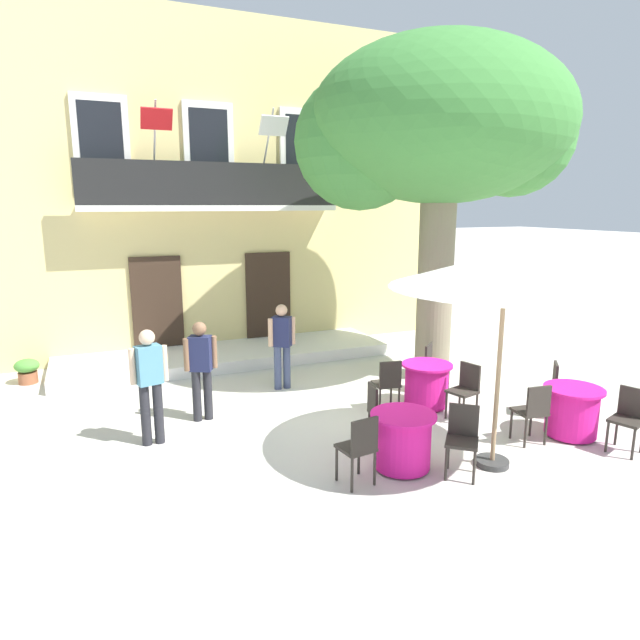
{
  "coord_description": "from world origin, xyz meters",
  "views": [
    {
      "loc": [
        -3.44,
        -7.5,
        3.42
      ],
      "look_at": [
        0.51,
        1.68,
        1.3
      ],
      "focal_mm": 30.66,
      "sensor_mm": 36.0,
      "label": 1
    }
  ],
  "objects": [
    {
      "name": "cafe_chair_front_2",
      "position": [
        1.02,
        0.02,
        0.53
      ],
      "size": [
        0.45,
        0.45,
        0.91
      ],
      "color": "#2D2823",
      "rests_on": "ground"
    },
    {
      "name": "plane_tree",
      "position": [
        2.73,
        1.36,
        4.77
      ],
      "size": [
        5.08,
        4.46,
        6.4
      ],
      "color": "#7F755B",
      "rests_on": "ground"
    },
    {
      "name": "cafe_chair_front_0",
      "position": [
        2.04,
        -0.72,
        0.53
      ],
      "size": [
        0.49,
        0.49,
        0.91
      ],
      "color": "#2D2823",
      "rests_on": "ground"
    },
    {
      "name": "building_facade",
      "position": [
        -0.73,
        6.99,
        3.75
      ],
      "size": [
        13.0,
        5.09,
        7.5
      ],
      "color": "#DBC67F",
      "rests_on": "ground"
    },
    {
      "name": "ground_plane",
      "position": [
        0.0,
        0.0,
        0.0
      ],
      "size": [
        120.0,
        120.0,
        0.0
      ],
      "primitive_type": "plane",
      "color": "beige"
    },
    {
      "name": "cafe_chair_near_tree_2",
      "position": [
        3.5,
        -1.3,
        0.53
      ],
      "size": [
        0.56,
        0.56,
        0.91
      ],
      "color": "#2D2823",
      "rests_on": "ground"
    },
    {
      "name": "ground_planter_left",
      "position": [
        -4.65,
        4.11,
        0.27
      ],
      "size": [
        0.46,
        0.46,
        0.48
      ],
      "color": "#995638",
      "rests_on": "ground"
    },
    {
      "name": "cafe_chair_near_tree_1",
      "position": [
        3.38,
        -2.6,
        0.53
      ],
      "size": [
        0.51,
        0.51,
        0.91
      ],
      "color": "#2D2823",
      "rests_on": "ground"
    },
    {
      "name": "cafe_chair_near_tree_0",
      "position": [
        2.31,
        -1.9,
        0.53
      ],
      "size": [
        0.45,
        0.45,
        0.91
      ],
      "color": "#2D2823",
      "rests_on": "ground"
    },
    {
      "name": "cafe_table_front",
      "position": [
        1.78,
        -0.01,
        0.39
      ],
      "size": [
        0.86,
        0.86,
        0.76
      ],
      "color": "#DB1984",
      "rests_on": "ground"
    },
    {
      "name": "entrance_step_platform",
      "position": [
        -0.73,
        4.07,
        0.12
      ],
      "size": [
        7.13,
        1.86,
        0.25
      ],
      "primitive_type": "cube",
      "color": "silver",
      "rests_on": "ground"
    },
    {
      "name": "cafe_chair_middle_0",
      "position": [
        0.81,
        -2.23,
        0.53
      ],
      "size": [
        0.56,
        0.56,
        0.91
      ],
      "color": "#2D2823",
      "rests_on": "ground"
    },
    {
      "name": "cafe_umbrella",
      "position": [
        1.35,
        -2.21,
        2.61
      ],
      "size": [
        2.9,
        2.9,
        2.85
      ],
      "color": "#997A56",
      "rests_on": "ground"
    },
    {
      "name": "pedestrian_near_entrance",
      "position": [
        -0.19,
        1.85,
        0.91
      ],
      "size": [
        0.53,
        0.38,
        1.62
      ],
      "color": "#384260",
      "rests_on": "ground"
    },
    {
      "name": "cafe_table_middle",
      "position": [
        0.19,
        -1.8,
        0.39
      ],
      "size": [
        0.86,
        0.86,
        0.76
      ],
      "color": "#DB1984",
      "rests_on": "ground"
    },
    {
      "name": "cafe_chair_front_1",
      "position": [
        2.3,
        0.54,
        0.53
      ],
      "size": [
        0.56,
        0.56,
        0.91
      ],
      "color": "#2D2823",
      "rests_on": "ground"
    },
    {
      "name": "pedestrian_mid_plaza",
      "position": [
        -2.73,
        0.28,
        0.97
      ],
      "size": [
        0.53,
        0.3,
        1.71
      ],
      "color": "#232328",
      "rests_on": "ground"
    },
    {
      "name": "cafe_table_near_tree",
      "position": [
        3.07,
        -1.92,
        0.39
      ],
      "size": [
        0.86,
        0.86,
        0.76
      ],
      "color": "#DB1984",
      "rests_on": "ground"
    },
    {
      "name": "cafe_chair_middle_2",
      "position": [
        -0.54,
        -1.98,
        0.53
      ],
      "size": [
        0.45,
        0.45,
        0.91
      ],
      "color": "#2D2823",
      "rests_on": "ground"
    },
    {
      "name": "pedestrian_by_tree",
      "position": [
        -1.88,
        0.91,
        0.92
      ],
      "size": [
        0.53,
        0.35,
        1.62
      ],
      "color": "#232328",
      "rests_on": "ground"
    },
    {
      "name": "cafe_chair_middle_1",
      "position": [
        0.26,
        -1.05,
        0.53
      ],
      "size": [
        0.47,
        0.47,
        0.91
      ],
      "color": "#2D2823",
      "rests_on": "ground"
    }
  ]
}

